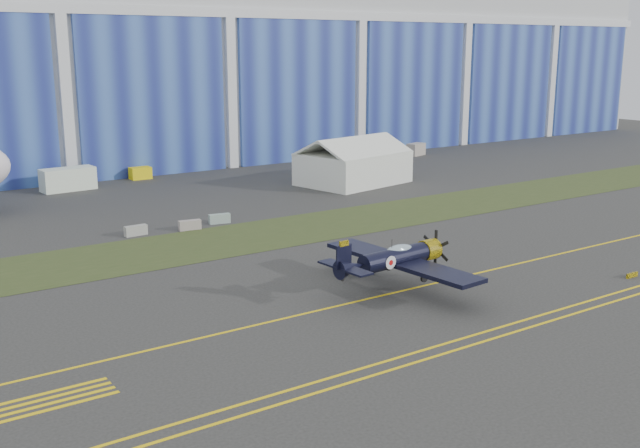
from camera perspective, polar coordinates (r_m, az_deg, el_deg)
ground at (r=51.80m, az=-2.66°, el=-4.91°), size 260.00×260.00×0.00m
grass_median at (r=63.66m, az=-9.31°, el=-1.57°), size 260.00×10.00×0.02m
hangar at (r=116.59m, az=-22.07°, el=11.78°), size 220.00×45.70×30.00m
taxiway_centreline at (r=47.83m, az=0.51°, el=-6.45°), size 200.00×0.20×0.02m
edge_line_near at (r=40.95m, az=8.25°, el=-10.11°), size 80.00×0.20×0.02m
edge_line_far at (r=41.63m, az=7.30°, el=-9.68°), size 80.00×0.20×0.02m
hold_short_ladder at (r=38.29m, az=-19.85°, el=-12.53°), size 6.00×2.40×0.02m
guard_board_right at (r=58.58m, az=22.68°, el=-3.61°), size 1.20×0.15×0.35m
warbird at (r=50.98m, az=5.72°, el=-2.58°), size 11.74×13.79×3.85m
tent at (r=90.91m, az=2.55°, el=4.90°), size 13.96×11.36×5.77m
shipping_container at (r=91.41m, az=-18.65°, el=3.25°), size 6.20×2.89×2.61m
tug at (r=96.95m, az=-13.53°, el=3.79°), size 2.58×1.63×1.50m
gse_box at (r=116.09m, az=7.32°, el=5.66°), size 3.40×2.42×1.84m
barrier_a at (r=67.85m, az=-13.86°, el=-0.49°), size 2.03×0.71×0.90m
barrier_b at (r=68.90m, az=-9.89°, el=-0.08°), size 2.07×0.91×0.90m
barrier_c at (r=71.04m, az=-7.67°, el=0.40°), size 2.07×0.92×0.90m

